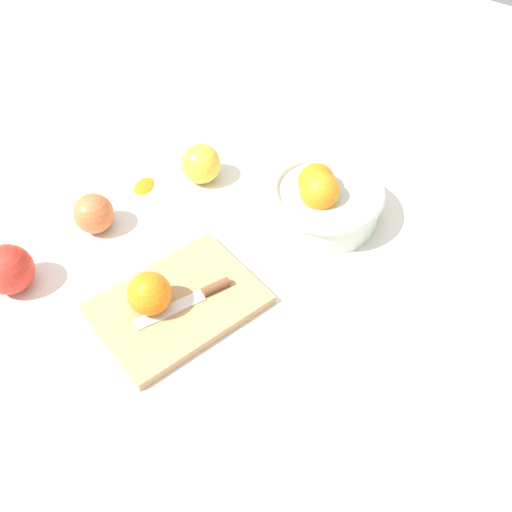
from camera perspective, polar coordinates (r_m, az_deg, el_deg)
The scene contains 9 objects.
ground_plane at distance 0.98m, azimuth -6.60°, elevation 1.83°, with size 2.40×2.40×0.00m, color silver.
bowl at distance 0.99m, azimuth 6.76°, elevation 5.70°, with size 0.20×0.20×0.11m.
cutting_board at distance 0.88m, azimuth -7.79°, elevation -4.79°, with size 0.24×0.17×0.02m, color tan.
orange_on_board at distance 0.85m, azimuth -10.59°, elevation -3.71°, with size 0.07×0.07×0.07m, color orange.
knife at distance 0.87m, azimuth -5.96°, elevation -4.03°, with size 0.15×0.07×0.01m.
apple_front_right at distance 1.00m, azimuth -15.91°, elevation 4.11°, with size 0.07×0.07×0.07m, color #CC6638.
apple_front_right_2 at distance 0.95m, azimuth -23.52°, elevation -1.23°, with size 0.08×0.08×0.08m, color red.
apple_front_left at distance 1.07m, azimuth -5.53°, elevation 9.16°, with size 0.07×0.07×0.07m, color gold.
citrus_peel at distance 1.09m, azimuth -11.15°, elevation 6.99°, with size 0.05×0.04×0.01m, color orange.
Camera 1 is at (0.46, 0.51, 0.70)m, focal length 40.07 mm.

